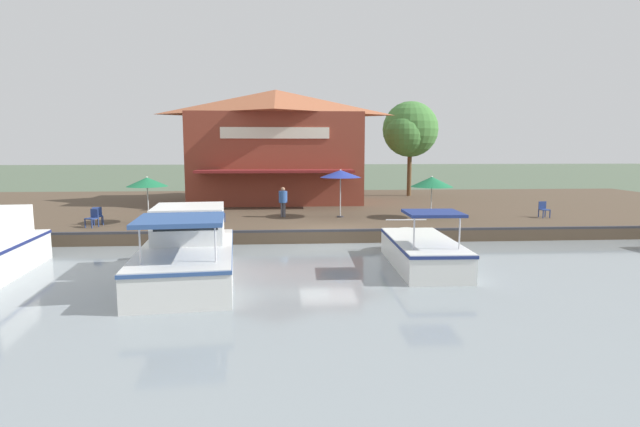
{
  "coord_description": "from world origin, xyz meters",
  "views": [
    {
      "loc": [
        21.78,
        -1.88,
        4.31
      ],
      "look_at": [
        -1.0,
        -0.31,
        1.3
      ],
      "focal_mm": 28.0,
      "sensor_mm": 36.0,
      "label": 1
    }
  ],
  "objects_px": {
    "cafe_chair_facing_river": "(93,217)",
    "person_mid_patio": "(283,198)",
    "cafe_chair_mid_patio": "(544,209)",
    "patio_umbrella_by_entrance": "(432,182)",
    "motorboat_second_along": "(189,250)",
    "waterfront_restaurant": "(276,145)",
    "cafe_chair_back_row_seat": "(219,212)",
    "patio_umbrella_mid_patio_left": "(147,182)",
    "patio_umbrella_far_corner": "(340,174)",
    "cafe_chair_beside_entrance": "(98,215)",
    "tree_upstream_bank": "(409,131)",
    "motorboat_distant_upstream": "(419,248)"
  },
  "relations": [
    {
      "from": "cafe_chair_facing_river",
      "to": "tree_upstream_bank",
      "type": "bearing_deg",
      "value": 127.31
    },
    {
      "from": "patio_umbrella_mid_patio_left",
      "to": "tree_upstream_bank",
      "type": "bearing_deg",
      "value": 128.55
    },
    {
      "from": "cafe_chair_back_row_seat",
      "to": "motorboat_second_along",
      "type": "distance_m",
      "value": 8.59
    },
    {
      "from": "motorboat_distant_upstream",
      "to": "motorboat_second_along",
      "type": "bearing_deg",
      "value": -82.15
    },
    {
      "from": "motorboat_second_along",
      "to": "motorboat_distant_upstream",
      "type": "bearing_deg",
      "value": 97.85
    },
    {
      "from": "patio_umbrella_mid_patio_left",
      "to": "cafe_chair_mid_patio",
      "type": "xyz_separation_m",
      "value": [
        -0.63,
        20.63,
        -1.57
      ]
    },
    {
      "from": "patio_umbrella_by_entrance",
      "to": "cafe_chair_mid_patio",
      "type": "distance_m",
      "value": 6.26
    },
    {
      "from": "patio_umbrella_far_corner",
      "to": "motorboat_distant_upstream",
      "type": "relative_size",
      "value": 0.41
    },
    {
      "from": "person_mid_patio",
      "to": "motorboat_distant_upstream",
      "type": "distance_m",
      "value": 10.32
    },
    {
      "from": "cafe_chair_facing_river",
      "to": "person_mid_patio",
      "type": "distance_m",
      "value": 9.4
    },
    {
      "from": "patio_umbrella_mid_patio_left",
      "to": "cafe_chair_back_row_seat",
      "type": "xyz_separation_m",
      "value": [
        -0.24,
        3.43,
        -1.57
      ]
    },
    {
      "from": "patio_umbrella_mid_patio_left",
      "to": "person_mid_patio",
      "type": "relative_size",
      "value": 1.43
    },
    {
      "from": "cafe_chair_beside_entrance",
      "to": "person_mid_patio",
      "type": "bearing_deg",
      "value": 103.32
    },
    {
      "from": "person_mid_patio",
      "to": "motorboat_second_along",
      "type": "height_order",
      "value": "motorboat_second_along"
    },
    {
      "from": "cafe_chair_back_row_seat",
      "to": "cafe_chair_mid_patio",
      "type": "distance_m",
      "value": 17.2
    },
    {
      "from": "patio_umbrella_far_corner",
      "to": "cafe_chair_back_row_seat",
      "type": "relative_size",
      "value": 3.03
    },
    {
      "from": "cafe_chair_back_row_seat",
      "to": "person_mid_patio",
      "type": "distance_m",
      "value": 3.59
    },
    {
      "from": "cafe_chair_back_row_seat",
      "to": "waterfront_restaurant",
      "type": "bearing_deg",
      "value": 164.57
    },
    {
      "from": "patio_umbrella_by_entrance",
      "to": "person_mid_patio",
      "type": "xyz_separation_m",
      "value": [
        -0.85,
        -7.88,
        -0.92
      ]
    },
    {
      "from": "patio_umbrella_far_corner",
      "to": "cafe_chair_mid_patio",
      "type": "distance_m",
      "value": 11.08
    },
    {
      "from": "patio_umbrella_mid_patio_left",
      "to": "patio_umbrella_far_corner",
      "type": "distance_m",
      "value": 9.85
    },
    {
      "from": "cafe_chair_mid_patio",
      "to": "motorboat_distant_upstream",
      "type": "distance_m",
      "value": 11.89
    },
    {
      "from": "patio_umbrella_far_corner",
      "to": "tree_upstream_bank",
      "type": "relative_size",
      "value": 0.36
    },
    {
      "from": "cafe_chair_facing_river",
      "to": "cafe_chair_back_row_seat",
      "type": "bearing_deg",
      "value": 103.87
    },
    {
      "from": "motorboat_distant_upstream",
      "to": "person_mid_patio",
      "type": "bearing_deg",
      "value": -150.59
    },
    {
      "from": "patio_umbrella_far_corner",
      "to": "tree_upstream_bank",
      "type": "height_order",
      "value": "tree_upstream_bank"
    },
    {
      "from": "patio_umbrella_mid_patio_left",
      "to": "cafe_chair_mid_patio",
      "type": "bearing_deg",
      "value": 91.74
    },
    {
      "from": "patio_umbrella_by_entrance",
      "to": "cafe_chair_back_row_seat",
      "type": "bearing_deg",
      "value": -86.71
    },
    {
      "from": "cafe_chair_beside_entrance",
      "to": "tree_upstream_bank",
      "type": "distance_m",
      "value": 23.29
    },
    {
      "from": "cafe_chair_mid_patio",
      "to": "motorboat_distant_upstream",
      "type": "xyz_separation_m",
      "value": [
        7.85,
        -8.92,
        -0.45
      ]
    },
    {
      "from": "cafe_chair_mid_patio",
      "to": "person_mid_patio",
      "type": "distance_m",
      "value": 14.02
    },
    {
      "from": "patio_umbrella_far_corner",
      "to": "cafe_chair_mid_patio",
      "type": "bearing_deg",
      "value": 85.55
    },
    {
      "from": "waterfront_restaurant",
      "to": "motorboat_second_along",
      "type": "height_order",
      "value": "waterfront_restaurant"
    },
    {
      "from": "motorboat_second_along",
      "to": "cafe_chair_beside_entrance",
      "type": "bearing_deg",
      "value": -143.56
    },
    {
      "from": "patio_umbrella_by_entrance",
      "to": "motorboat_distant_upstream",
      "type": "distance_m",
      "value": 8.79
    },
    {
      "from": "cafe_chair_facing_river",
      "to": "motorboat_distant_upstream",
      "type": "distance_m",
      "value": 15.24
    },
    {
      "from": "waterfront_restaurant",
      "to": "motorboat_second_along",
      "type": "xyz_separation_m",
      "value": [
        18.55,
        -2.63,
        -3.61
      ]
    },
    {
      "from": "cafe_chair_mid_patio",
      "to": "motorboat_second_along",
      "type": "relative_size",
      "value": 0.11
    },
    {
      "from": "motorboat_second_along",
      "to": "tree_upstream_bank",
      "type": "distance_m",
      "value": 25.22
    },
    {
      "from": "waterfront_restaurant",
      "to": "cafe_chair_mid_patio",
      "type": "xyz_separation_m",
      "value": [
        9.57,
        14.45,
        -3.43
      ]
    },
    {
      "from": "cafe_chair_facing_river",
      "to": "motorboat_distant_upstream",
      "type": "bearing_deg",
      "value": 66.55
    },
    {
      "from": "person_mid_patio",
      "to": "cafe_chair_mid_patio",
      "type": "bearing_deg",
      "value": 85.49
    },
    {
      "from": "patio_umbrella_far_corner",
      "to": "patio_umbrella_by_entrance",
      "type": "relative_size",
      "value": 1.15
    },
    {
      "from": "cafe_chair_beside_entrance",
      "to": "tree_upstream_bank",
      "type": "bearing_deg",
      "value": 125.7
    },
    {
      "from": "patio_umbrella_by_entrance",
      "to": "motorboat_second_along",
      "type": "xyz_separation_m",
      "value": [
        9.23,
        -10.99,
        -1.63
      ]
    },
    {
      "from": "patio_umbrella_by_entrance",
      "to": "person_mid_patio",
      "type": "height_order",
      "value": "patio_umbrella_by_entrance"
    },
    {
      "from": "waterfront_restaurant",
      "to": "motorboat_distant_upstream",
      "type": "bearing_deg",
      "value": 17.61
    },
    {
      "from": "cafe_chair_beside_entrance",
      "to": "patio_umbrella_far_corner",
      "type": "bearing_deg",
      "value": 98.83
    },
    {
      "from": "waterfront_restaurant",
      "to": "cafe_chair_mid_patio",
      "type": "bearing_deg",
      "value": 56.49
    },
    {
      "from": "waterfront_restaurant",
      "to": "motorboat_distant_upstream",
      "type": "relative_size",
      "value": 1.87
    }
  ]
}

